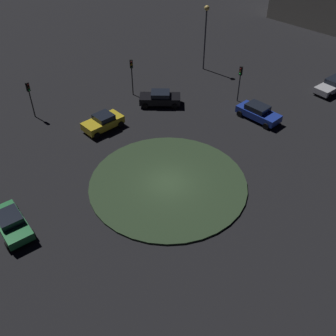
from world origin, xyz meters
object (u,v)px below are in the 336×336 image
Objects in this scene: car_green at (11,223)px; traffic_light_north at (29,93)px; car_black at (160,98)px; car_silver at (332,85)px; traffic_light_northeast at (240,77)px; car_yellow at (103,122)px; car_blue at (258,112)px; traffic_light_north_near at (132,70)px; streetlamp_northeast at (206,26)px.

traffic_light_north is (6.10, 14.09, 1.92)m from car_green.
car_black is at bearing -67.29° from car_green.
traffic_light_northeast is (-10.23, 4.02, 2.04)m from car_silver.
car_yellow is at bearing -138.42° from car_black.
traffic_light_northeast is at bearing 158.45° from car_blue.
car_yellow reaches higher than car_silver.
traffic_light_north_near is at bearing 27.54° from car_yellow.
car_green is 15.48m from traffic_light_north.
car_black is at bearing -30.56° from car_silver.
traffic_light_northeast reaches higher than traffic_light_north.
car_silver is 25.55m from car_yellow.
streetlamp_northeast is at bearing 60.44° from car_black.
traffic_light_northeast is at bearing -28.02° from car_silver.
traffic_light_north is 10.61m from traffic_light_north_near.
car_black is at bearing 48.25° from traffic_light_north.
car_yellow is 1.06× the size of traffic_light_northeast.
traffic_light_north_near is (-1.36, 3.45, 2.11)m from car_black.
car_green is (-35.58, -1.48, 0.02)m from car_silver.
streetlamp_northeast is at bearing 114.48° from traffic_light_north_near.
car_silver is 15.69m from streetlamp_northeast.
car_green is 13.78m from car_yellow.
traffic_light_north reaches higher than car_silver.
car_blue is (24.61, 1.60, 0.02)m from car_green.
traffic_light_north is at bearing -52.31° from traffic_light_northeast.
streetlamp_northeast is (10.47, 1.13, 2.36)m from traffic_light_north_near.
traffic_light_north_near reaches higher than traffic_light_northeast.
car_green is at bearing -16.01° from traffic_light_northeast.
streetlamp_northeast is (20.99, -0.21, 2.56)m from traffic_light_north.
car_silver is 1.07× the size of car_green.
traffic_light_north is 0.50× the size of streetlamp_northeast.
car_yellow is at bearing -22.17° from car_silver.
car_black is 0.97× the size of car_blue.
car_yellow is 15.22m from car_blue.
traffic_light_north_near is (10.52, -1.34, 0.20)m from traffic_light_north.
car_black is 1.16× the size of traffic_light_northeast.
car_green is 24.66m from car_blue.
car_black is 0.60× the size of streetlamp_northeast.
traffic_light_north_near reaches higher than car_green.
traffic_light_northeast reaches higher than car_silver.
car_green is 21.06m from traffic_light_north_near.
car_yellow is (10.97, 8.34, 0.01)m from car_green.
car_silver is at bearing -92.27° from car_green.
traffic_light_north_near is at bearing -37.33° from car_silver.
streetlamp_northeast is at bearing -129.98° from traffic_light_northeast.
traffic_light_north is at bearing -168.19° from car_black.
car_green is 0.92× the size of car_blue.
car_yellow is 0.55× the size of streetlamp_northeast.
car_black is (-17.60, 7.83, 0.03)m from car_silver.
traffic_light_northeast reaches higher than car_black.
streetlamp_northeast is at bearing 157.75° from car_blue.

